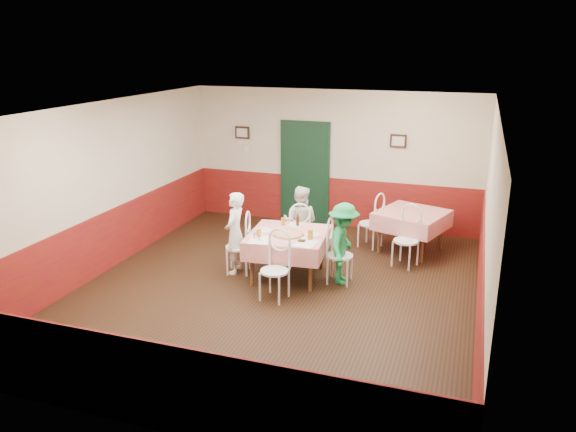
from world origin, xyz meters
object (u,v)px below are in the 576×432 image
(diner_far, at_px, (300,222))
(second_table, at_px, (411,232))
(chair_left, at_px, (238,247))
(chair_second_a, at_px, (371,224))
(chair_right, at_px, (340,256))
(pizza, at_px, (288,234))
(main_table, at_px, (288,256))
(chair_near, at_px, (274,271))
(glass_a, at_px, (259,233))
(beer_bottle, at_px, (298,221))
(diner_left, at_px, (235,233))
(diner_right, at_px, (343,244))
(wallet, at_px, (302,241))
(glass_b, at_px, (310,235))
(glass_c, at_px, (283,221))
(chair_far, at_px, (299,234))
(chair_second_b, at_px, (406,241))

(diner_far, bearing_deg, second_table, -151.38)
(chair_left, relative_size, chair_second_a, 1.00)
(chair_left, bearing_deg, chair_right, 82.71)
(second_table, distance_m, pizza, 2.61)
(main_table, height_order, chair_second_a, chair_second_a)
(chair_near, bearing_deg, glass_a, 137.80)
(second_table, relative_size, beer_bottle, 5.76)
(diner_left, relative_size, diner_right, 1.04)
(chair_right, height_order, pizza, chair_right)
(chair_near, bearing_deg, main_table, 102.60)
(chair_second_a, distance_m, diner_left, 2.72)
(chair_left, distance_m, beer_bottle, 1.08)
(second_table, xyz_separation_m, wallet, (-1.43, -2.15, 0.40))
(diner_right, bearing_deg, beer_bottle, 66.85)
(pizza, relative_size, diner_far, 0.36)
(pizza, distance_m, diner_left, 0.93)
(glass_b, relative_size, glass_c, 1.20)
(glass_b, height_order, beer_bottle, beer_bottle)
(second_table, relative_size, chair_second_a, 1.24)
(chair_near, distance_m, glass_c, 1.30)
(second_table, xyz_separation_m, chair_second_a, (-0.75, 0.00, 0.08))
(main_table, xyz_separation_m, diner_right, (0.90, 0.08, 0.28))
(glass_b, bearing_deg, diner_left, 175.90)
(beer_bottle, xyz_separation_m, diner_left, (-0.94, -0.46, -0.17))
(chair_far, bearing_deg, diner_right, 122.76)
(glass_a, xyz_separation_m, diner_far, (0.30, 1.21, -0.17))
(chair_near, distance_m, diner_far, 1.76)
(chair_right, height_order, diner_right, diner_right)
(second_table, distance_m, chair_far, 2.08)
(pizza, bearing_deg, diner_right, 9.59)
(chair_near, xyz_separation_m, chair_second_a, (0.93, 2.70, 0.00))
(pizza, distance_m, beer_bottle, 0.46)
(chair_far, relative_size, diner_right, 0.68)
(second_table, relative_size, chair_far, 1.24)
(second_table, distance_m, diner_far, 2.08)
(diner_far, bearing_deg, diner_right, 140.95)
(second_table, xyz_separation_m, glass_b, (-1.33, -2.02, 0.46))
(chair_far, distance_m, chair_second_a, 1.47)
(second_table, bearing_deg, main_table, -133.39)
(beer_bottle, bearing_deg, second_table, 40.57)
(second_table, bearing_deg, chair_left, -143.45)
(chair_left, height_order, diner_right, diner_right)
(chair_second_a, xyz_separation_m, glass_a, (-1.38, -2.16, 0.37))
(chair_second_b, distance_m, glass_c, 2.13)
(chair_right, distance_m, chair_second_b, 1.37)
(glass_c, distance_m, diner_left, 0.83)
(glass_a, xyz_separation_m, diner_left, (-0.52, 0.23, -0.14))
(wallet, bearing_deg, diner_right, 28.33)
(main_table, height_order, chair_left, chair_left)
(chair_right, relative_size, pizza, 1.88)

